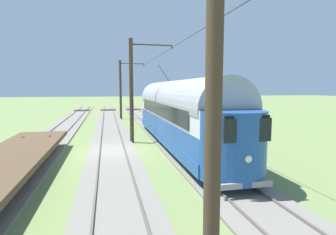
% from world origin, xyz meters
% --- Properties ---
extents(ground_plane, '(220.00, 220.00, 0.00)m').
position_xyz_m(ground_plane, '(0.00, 0.00, 0.00)').
color(ground_plane, olive).
extents(track_streetcar_siding, '(2.80, 80.00, 0.18)m').
position_xyz_m(track_streetcar_siding, '(-4.29, -0.31, 0.05)').
color(track_streetcar_siding, slate).
rests_on(track_streetcar_siding, ground).
extents(track_adjacent_siding, '(2.80, 80.00, 0.18)m').
position_xyz_m(track_adjacent_siding, '(0.00, -0.31, 0.05)').
color(track_adjacent_siding, slate).
rests_on(track_adjacent_siding, ground).
extents(track_third_siding, '(2.80, 80.00, 0.18)m').
position_xyz_m(track_third_siding, '(4.29, -0.31, 0.05)').
color(track_third_siding, slate).
rests_on(track_third_siding, ground).
extents(vintage_streetcar, '(2.65, 18.45, 5.68)m').
position_xyz_m(vintage_streetcar, '(-4.29, -0.96, 2.27)').
color(vintage_streetcar, '#1E4C93').
rests_on(vintage_streetcar, ground).
extents(flatcar_adjacent, '(2.80, 13.00, 1.60)m').
position_xyz_m(flatcar_adjacent, '(4.29, 4.08, 0.86)').
color(flatcar_adjacent, brown).
rests_on(flatcar_adjacent, ground).
extents(catenary_pole_foreground, '(3.10, 0.28, 7.16)m').
position_xyz_m(catenary_pole_foreground, '(-1.51, -17.23, 3.75)').
color(catenary_pole_foreground, '#423323').
rests_on(catenary_pole_foreground, ground).
extents(catenary_pole_mid_near, '(3.10, 0.28, 7.16)m').
position_xyz_m(catenary_pole_mid_near, '(-1.51, -2.54, 3.75)').
color(catenary_pole_mid_near, '#423323').
rests_on(catenary_pole_mid_near, ground).
extents(catenary_pole_mid_far, '(3.10, 0.28, 7.16)m').
position_xyz_m(catenary_pole_mid_far, '(-1.51, 12.15, 3.75)').
color(catenary_pole_mid_far, '#423323').
rests_on(catenary_pole_mid_far, ground).
extents(overhead_wire_run, '(2.89, 33.38, 0.18)m').
position_xyz_m(overhead_wire_run, '(-4.22, -3.30, 6.61)').
color(overhead_wire_run, black).
rests_on(overhead_wire_run, ground).
extents(switch_stand, '(0.50, 0.30, 1.24)m').
position_xyz_m(switch_stand, '(-5.63, -11.79, 0.70)').
color(switch_stand, black).
rests_on(switch_stand, ground).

